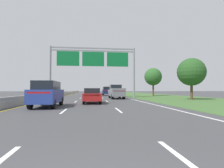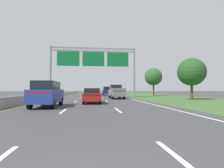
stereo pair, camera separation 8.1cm
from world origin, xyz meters
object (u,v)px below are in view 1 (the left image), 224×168
Objects in this scene: overhead_sign_gantry at (93,61)px; car_red_centre_lane_sedan at (92,95)px; car_navy_right_lane_suv at (106,91)px; roadside_tree_mid at (153,77)px; roadside_tree_near at (191,72)px; car_blue_left_lane_suv at (47,94)px; pickup_truck_grey at (116,92)px.

car_red_centre_lane_sedan is at bearing -91.14° from overhead_sign_gantry.
roadside_tree_mid is (10.10, -4.69, 3.19)m from car_navy_right_lane_suv.
car_navy_right_lane_suv is 0.75× the size of roadside_tree_mid.
roadside_tree_mid is at bearing 91.14° from roadside_tree_near.
overhead_sign_gantry reaches higher than car_blue_left_lane_suv.
roadside_tree_near is at bearing -71.48° from car_red_centre_lane_sedan.
overhead_sign_gantry is 2.41× the size of roadside_tree_mid.
pickup_truck_grey is (3.58, -3.54, -5.32)m from overhead_sign_gantry.
car_blue_left_lane_suv is at bearing 148.25° from pickup_truck_grey.
car_navy_right_lane_suv is 28.57m from car_blue_left_lane_suv.
roadside_tree_near is (13.73, -7.75, -2.49)m from overhead_sign_gantry.
car_blue_left_lane_suv is 5.17m from car_red_centre_lane_sedan.
pickup_truck_grey reaches higher than car_red_centre_lane_sedan.
roadside_tree_mid is at bearing -114.67° from car_navy_right_lane_suv.
car_red_centre_lane_sedan is at bearing 155.96° from pickup_truck_grey.
car_navy_right_lane_suv reaches higher than car_red_centre_lane_sedan.
pickup_truck_grey is 1.15× the size of car_blue_left_lane_suv.
car_navy_right_lane_suv is 24.29m from car_red_centre_lane_sedan.
overhead_sign_gantry is at bearing 44.65° from pickup_truck_grey.
pickup_truck_grey is 11.34m from roadside_tree_near.
pickup_truck_grey is 14.72m from roadside_tree_mid.
pickup_truck_grey is at bearing 157.45° from roadside_tree_near.
car_red_centre_lane_sedan is (-0.25, -12.42, -5.58)m from overhead_sign_gantry.
car_red_centre_lane_sedan is 23.93m from roadside_tree_mid.
overhead_sign_gantry reaches higher than roadside_tree_mid.
pickup_truck_grey is at bearing -178.80° from car_navy_right_lane_suv.
car_navy_right_lane_suv is at bearing 118.23° from roadside_tree_near.
pickup_truck_grey is at bearing -44.66° from overhead_sign_gantry.
roadside_tree_near is (17.66, 8.27, 2.81)m from car_blue_left_lane_suv.
overhead_sign_gantry is 15.96m from roadside_tree_near.
roadside_tree_near is (10.14, -4.21, 2.83)m from pickup_truck_grey.
pickup_truck_grey is 1.15× the size of car_navy_right_lane_suv.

